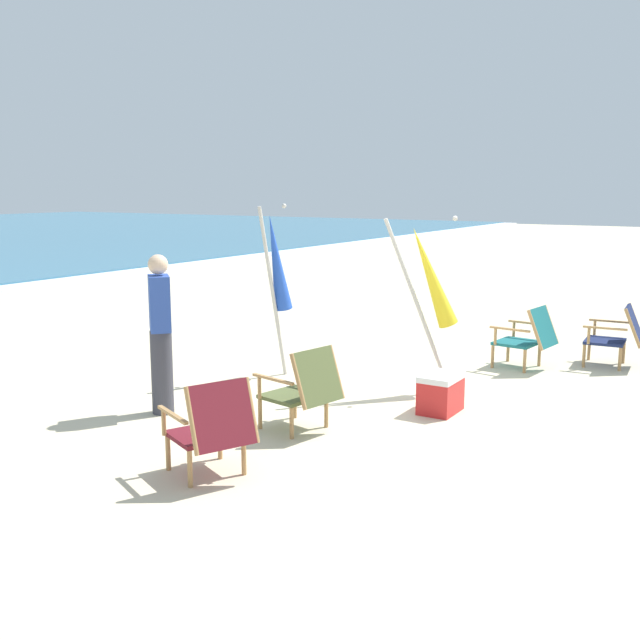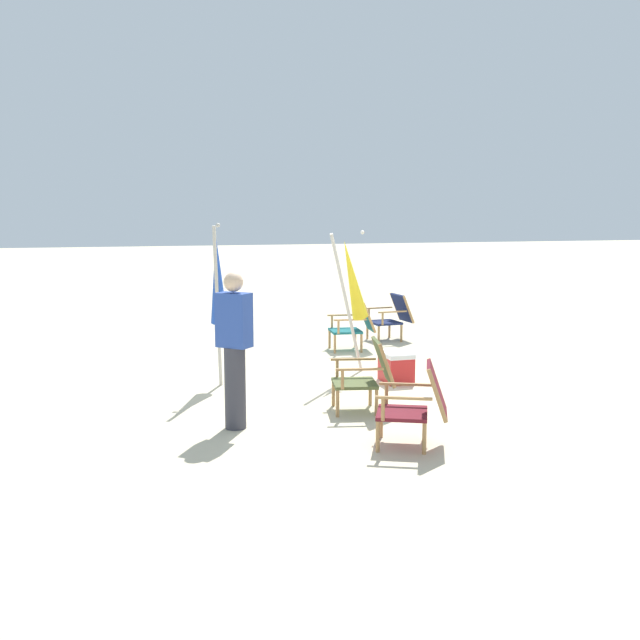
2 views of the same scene
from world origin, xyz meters
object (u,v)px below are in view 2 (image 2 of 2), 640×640
at_px(beach_chair_front_right, 392,316).
at_px(cooler_box, 396,367).
at_px(umbrella_furled_yellow, 352,281).
at_px(beach_chair_mid_center, 355,324).
at_px(beach_chair_back_left, 368,373).
at_px(umbrella_furled_blue, 218,281).
at_px(person_near_chairs, 234,349).
at_px(beach_chair_back_right, 418,402).

bearing_deg(beach_chair_front_right, cooler_box, 159.01).
bearing_deg(umbrella_furled_yellow, beach_chair_mid_center, -20.31).
distance_m(beach_chair_back_left, umbrella_furled_yellow, 2.11).
distance_m(umbrella_furled_blue, person_near_chairs, 1.95).
bearing_deg(umbrella_furled_yellow, beach_chair_back_left, 166.49).
distance_m(beach_chair_back_left, umbrella_furled_blue, 2.35).
height_order(umbrella_furled_blue, person_near_chairs, umbrella_furled_blue).
height_order(beach_chair_front_right, umbrella_furled_yellow, umbrella_furled_yellow).
height_order(beach_chair_back_left, person_near_chairs, person_near_chairs).
distance_m(beach_chair_front_right, cooler_box, 3.27).
relative_size(beach_chair_front_right, beach_chair_back_right, 0.95).
distance_m(beach_chair_back_left, person_near_chairs, 1.63).
relative_size(beach_chair_back_right, person_near_chairs, 0.52).
bearing_deg(person_near_chairs, umbrella_furled_yellow, -43.18).
relative_size(beach_chair_mid_center, person_near_chairs, 0.50).
distance_m(beach_chair_mid_center, beach_chair_back_left, 3.74).
bearing_deg(beach_chair_mid_center, beach_chair_back_left, 163.19).
distance_m(beach_chair_mid_center, person_near_chairs, 4.68).
xyz_separation_m(person_near_chairs, cooler_box, (1.52, -2.41, -0.64)).
bearing_deg(cooler_box, beach_chair_back_left, 145.58).
distance_m(beach_chair_front_right, beach_chair_back_left, 4.76).
relative_size(beach_chair_front_right, umbrella_furled_blue, 0.38).
xyz_separation_m(beach_chair_front_right, cooler_box, (-3.05, 1.17, -0.23)).
bearing_deg(beach_chair_front_right, beach_chair_back_right, 160.41).
xyz_separation_m(umbrella_furled_blue, person_near_chairs, (-1.88, 0.12, -0.53)).
bearing_deg(cooler_box, umbrella_furled_yellow, 33.50).
bearing_deg(person_near_chairs, umbrella_furled_blue, -3.80).
bearing_deg(beach_chair_front_right, beach_chair_mid_center, 127.30).
bearing_deg(beach_chair_back_right, umbrella_furled_blue, 25.94).
height_order(umbrella_furled_yellow, person_near_chairs, umbrella_furled_yellow).
xyz_separation_m(beach_chair_mid_center, umbrella_furled_blue, (-1.97, 2.51, 0.94)).
distance_m(beach_chair_back_right, umbrella_furled_yellow, 3.37).
bearing_deg(cooler_box, person_near_chairs, 122.14).
height_order(beach_chair_back_right, cooler_box, beach_chair_back_right).
relative_size(beach_chair_mid_center, beach_chair_back_right, 0.95).
bearing_deg(umbrella_furled_blue, beach_chair_mid_center, -51.92).
bearing_deg(beach_chair_back_left, beach_chair_front_right, -25.25).
bearing_deg(beach_chair_back_right, umbrella_furled_yellow, -7.66).
height_order(beach_chair_mid_center, umbrella_furled_yellow, umbrella_furled_yellow).
xyz_separation_m(beach_chair_front_right, beach_chair_back_left, (-4.30, 2.03, 0.00)).
bearing_deg(beach_chair_back_left, umbrella_furled_yellow, -13.51).
bearing_deg(umbrella_furled_yellow, cooler_box, -146.50).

